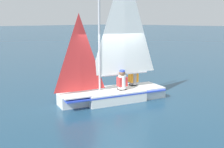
% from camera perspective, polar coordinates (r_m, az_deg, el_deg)
% --- Properties ---
extents(ground_plane, '(260.00, 260.00, 0.00)m').
position_cam_1_polar(ground_plane, '(10.67, 0.00, -5.35)').
color(ground_plane, navy).
extents(sailboat_main, '(2.62, 4.23, 5.21)m').
position_cam_1_polar(sailboat_main, '(10.50, 0.17, -1.52)').
color(sailboat_main, white).
rests_on(sailboat_main, ground_plane).
extents(sailor_helm, '(0.38, 0.41, 1.16)m').
position_cam_1_polar(sailor_helm, '(10.50, 2.07, -2.06)').
color(sailor_helm, black).
rests_on(sailor_helm, ground_plane).
extents(sailor_crew, '(0.38, 0.41, 1.16)m').
position_cam_1_polar(sailor_crew, '(11.23, 4.34, -1.29)').
color(sailor_crew, black).
rests_on(sailor_crew, ground_plane).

